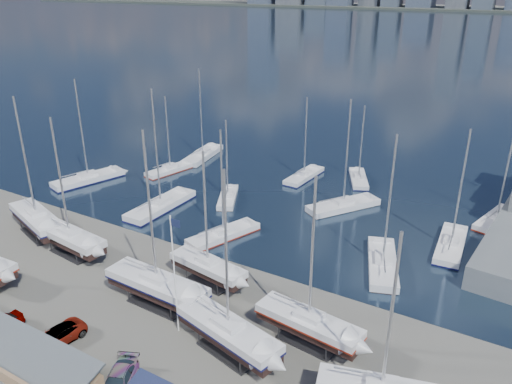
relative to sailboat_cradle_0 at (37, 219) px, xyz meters
The scene contains 24 objects.
ground 21.94m from the sailboat_cradle_0, ahead, with size 1400.00×1400.00×0.00m, color #605E59.
water 307.39m from the sailboat_cradle_0, 85.97° to the left, with size 1400.00×600.00×0.40m, color #19283A.
sailboat_cradle_0 is the anchor object (origin of this frame).
sailboat_cradle_2 7.45m from the sailboat_cradle_0, ahead, with size 10.13×3.78×16.15m.
sailboat_cradle_3 22.67m from the sailboat_cradle_0, ahead, with size 11.03×3.43×17.55m.
sailboat_cradle_4 24.53m from the sailboat_cradle_0, ahead, with size 9.07×3.72×14.50m.
sailboat_cradle_5 32.56m from the sailboat_cradle_0, 10.42° to the right, with size 10.67×5.18×16.57m.
sailboat_cradle_6 37.33m from the sailboat_cradle_0, ahead, with size 9.86×3.77×15.58m.
sailboat_moored_0 17.68m from the sailboat_cradle_0, 118.18° to the left, with size 6.23×11.64×16.77m.
sailboat_moored_1 25.45m from the sailboat_cradle_0, 90.12° to the left, with size 4.35×9.11×13.13m.
sailboat_moored_2 34.03m from the sailboat_cradle_0, 89.51° to the left, with size 4.79×11.18×16.35m.
sailboat_moored_3 15.81m from the sailboat_cradle_0, 58.74° to the left, with size 3.32×11.68×17.44m.
sailboat_moored_4 25.27m from the sailboat_cradle_0, 55.26° to the left, with size 5.74×8.30×12.30m.
sailboat_moored_5 39.53m from the sailboat_cradle_0, 59.26° to the left, with size 3.16×9.29×13.67m.
sailboat_moored_6 23.04m from the sailboat_cradle_0, 28.25° to the left, with size 5.77×9.95×14.36m.
sailboat_moored_7 39.74m from the sailboat_cradle_0, 41.40° to the left, with size 8.29×10.48×15.99m.
sailboat_moored_8 46.64m from the sailboat_cradle_0, 52.96° to the left, with size 5.70×8.65×12.61m.
sailboat_moored_9 41.58m from the sailboat_cradle_0, 19.71° to the left, with size 6.30×10.91×15.90m.
sailboat_moored_10 50.01m from the sailboat_cradle_0, 26.44° to the left, with size 3.55×10.34×15.20m.
sailboat_moored_11 58.42m from the sailboat_cradle_0, 33.80° to the left, with size 4.92×9.71×13.99m.
car_b 24.77m from the sailboat_cradle_0, 37.65° to the right, with size 1.61×4.61×1.52m, color gray.
car_c 22.44m from the sailboat_cradle_0, 34.03° to the right, with size 2.36×5.13×1.42m, color gray.
car_d 30.37m from the sailboat_cradle_0, 26.93° to the right, with size 2.12×5.21×1.51m, color gray.
flagpole 27.64m from the sailboat_cradle_0, 12.34° to the right, with size 1.02×0.12×11.50m.
Camera 1 is at (29.50, -40.37, 29.06)m, focal length 35.00 mm.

